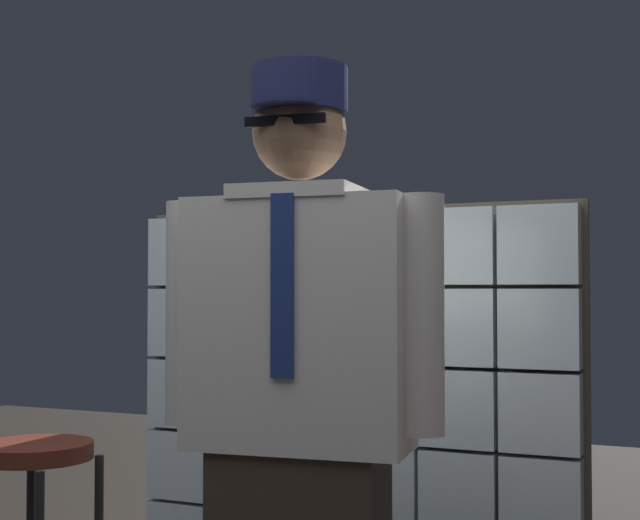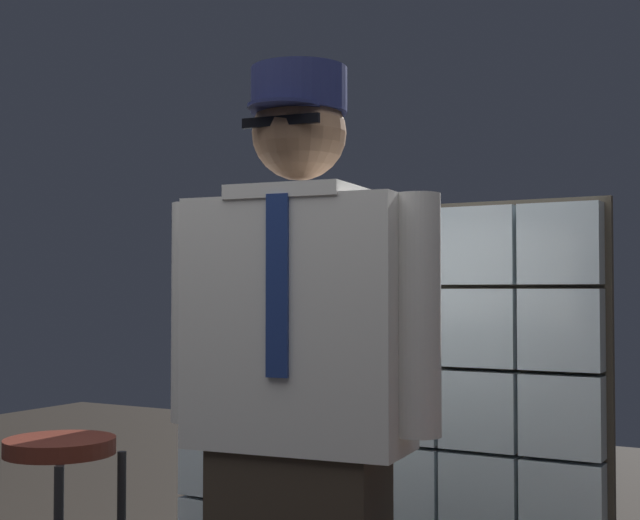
{
  "view_description": "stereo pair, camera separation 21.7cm",
  "coord_description": "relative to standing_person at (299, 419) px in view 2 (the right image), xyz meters",
  "views": [
    {
      "loc": [
        1.13,
        -1.63,
        1.27
      ],
      "look_at": [
        0.23,
        0.41,
        1.34
      ],
      "focal_mm": 50.19,
      "sensor_mm": 36.0,
      "label": 1
    },
    {
      "loc": [
        1.32,
        -1.53,
        1.27
      ],
      "look_at": [
        0.23,
        0.41,
        1.34
      ],
      "focal_mm": 50.19,
      "sensor_mm": 36.0,
      "label": 2
    }
  ],
  "objects": [
    {
      "name": "glass_block_wall",
      "position": [
        -0.19,
        0.79,
        -0.19
      ],
      "size": [
        1.57,
        0.1,
        1.57
      ],
      "color": "silver",
      "rests_on": "ground"
    },
    {
      "name": "standing_person",
      "position": [
        0.0,
        0.0,
        0.0
      ],
      "size": [
        0.73,
        0.33,
        1.82
      ],
      "rotation": [
        0.0,
        0.0,
        0.11
      ],
      "color": "#382D23",
      "rests_on": "ground"
    },
    {
      "name": "bar_stool",
      "position": [
        -0.92,
        0.11,
        -0.35
      ],
      "size": [
        0.34,
        0.34,
        0.81
      ],
      "color": "#592319",
      "rests_on": "ground"
    }
  ]
}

